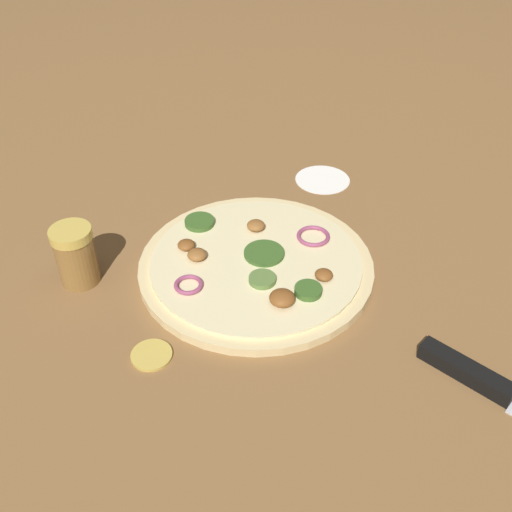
{
  "coord_description": "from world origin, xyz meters",
  "views": [
    {
      "loc": [
        -0.41,
        0.4,
        0.48
      ],
      "look_at": [
        0.0,
        0.0,
        0.02
      ],
      "focal_mm": 42.0,
      "sensor_mm": 36.0,
      "label": 1
    }
  ],
  "objects": [
    {
      "name": "spice_jar",
      "position": [
        0.14,
        0.17,
        0.04
      ],
      "size": [
        0.05,
        0.05,
        0.08
      ],
      "color": "olive",
      "rests_on": "ground_plane"
    },
    {
      "name": "flour_patch",
      "position": [
        0.08,
        -0.22,
        0.0
      ],
      "size": [
        0.08,
        0.08,
        0.0
      ],
      "color": "white",
      "rests_on": "ground_plane"
    },
    {
      "name": "ground_plane",
      "position": [
        0.0,
        0.0,
        0.0
      ],
      "size": [
        3.0,
        3.0,
        0.0
      ],
      "primitive_type": "plane",
      "color": "brown"
    },
    {
      "name": "loose_cap",
      "position": [
        -0.02,
        0.18,
        0.0
      ],
      "size": [
        0.04,
        0.04,
        0.01
      ],
      "color": "gold",
      "rests_on": "ground_plane"
    },
    {
      "name": "pizza",
      "position": [
        -0.0,
        0.0,
        0.01
      ],
      "size": [
        0.29,
        0.29,
        0.03
      ],
      "color": "beige",
      "rests_on": "ground_plane"
    }
  ]
}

